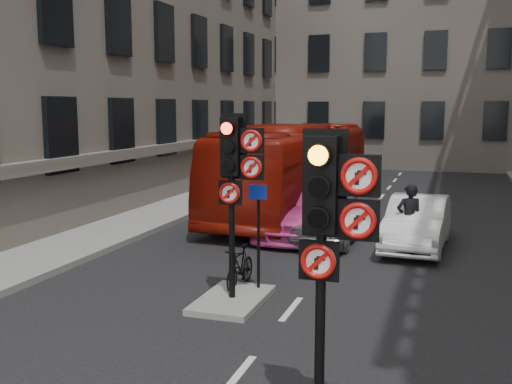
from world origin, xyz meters
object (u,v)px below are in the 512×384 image
Objects in this scene: motorcycle at (240,267)px; info_sign at (258,222)px; car_white at (417,222)px; car_pink at (305,209)px; bus_red at (296,169)px; signal_near at (329,217)px; car_silver at (331,218)px; motorcyclist at (409,219)px; signal_far at (236,166)px.

info_sign is (0.49, -0.27, 1.06)m from motorcycle.
car_white is 5.94m from motorcycle.
car_pink is at bearing 94.76° from info_sign.
bus_red reaches higher than car_white.
signal_near is 0.84× the size of car_white.
car_white reaches higher than car_silver.
motorcyclist is (-0.18, -0.74, 0.22)m from car_white.
motorcycle is 0.81× the size of motorcyclist.
signal_far is 10.16m from bus_red.
car_silver is 1.85× the size of info_sign.
signal_near is 1.94× the size of motorcyclist.
signal_far reaches higher than car_white.
signal_near is 9.32m from motorcyclist.
info_sign is (0.21, 0.74, -1.20)m from signal_far.
car_pink is at bearing 104.94° from signal_near.
motorcyclist reaches higher than car_pink.
motorcyclist reaches higher than motorcycle.
car_white is at bearing -14.14° from car_pink.
bus_red is 6.24× the size of motorcyclist.
signal_far reaches higher than car_silver.
signal_far is 7.02m from car_pink.
motorcyclist is 0.86× the size of info_sign.
signal_far is at bearing 123.02° from signal_near.
bus_red is (-4.46, 4.10, 0.90)m from car_white.
bus_red is (-2.08, 4.01, 0.92)m from car_silver.
car_white reaches higher than motorcycle.
signal_far is at bearing -93.92° from car_silver.
car_white is 2.31× the size of motorcyclist.
signal_near is 0.68× the size of car_pink.
car_silver is at bearing 80.49° from motorcycle.
car_pink is (-3.34, 0.84, 0.06)m from car_white.
signal_near is at bearing -71.22° from bus_red.
signal_far reaches higher than car_pink.
car_pink reaches higher than car_white.
car_pink is at bearing 169.19° from car_white.
bus_red is 9.40m from info_sign.
car_silver is at bearing -178.97° from car_white.
car_pink is 5.74m from motorcycle.
info_sign is (-0.48, -5.26, 0.83)m from car_silver.
signal_far is 0.68× the size of car_pink.
motorcyclist is (2.21, -0.83, 0.25)m from car_silver.
info_sign is (-2.86, -5.17, 0.80)m from car_white.
car_silver is at bearing -37.82° from car_pink.
signal_far is 6.95m from car_white.
bus_red is at bearing -70.71° from motorcyclist.
bus_red is at bearing 99.98° from info_sign.
bus_red is at bearing 98.58° from motorcycle.
signal_near is 6.16m from motorcycle.
signal_near reaches higher than car_silver.
motorcyclist is (0.30, 9.17, -1.66)m from signal_near.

